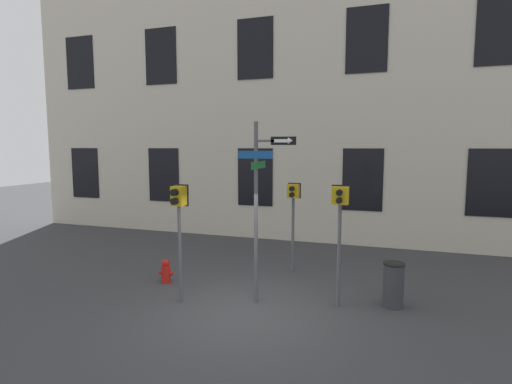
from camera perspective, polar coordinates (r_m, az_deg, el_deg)
The scene contains 8 objects.
ground_plane at distance 8.96m, azimuth -1.66°, elevation -16.84°, with size 60.00×60.00×0.00m, color #38383A.
building_facade at distance 15.52m, azimuth 7.74°, elevation 19.91°, with size 24.00×0.63×14.34m.
street_sign_pole at distance 8.87m, azimuth 0.48°, elevation -0.87°, with size 1.30×0.96×4.10m.
pedestrian_signal_left at distance 9.12m, azimuth -10.98°, elevation -2.70°, with size 0.34×0.40×2.70m.
pedestrian_signal_right at distance 8.89m, azimuth 11.90°, elevation -2.71°, with size 0.41×0.40×2.71m.
pedestrian_signal_across at distance 11.24m, azimuth 5.33°, elevation -1.55°, with size 0.37×0.40×2.53m.
fire_hydrant at distance 10.90m, azimuth -12.75°, elevation -11.00°, with size 0.40×0.24×0.63m.
trash_bin at distance 9.57m, azimuth 19.04°, elevation -12.42°, with size 0.47×0.47×1.00m.
Camera 1 is at (2.80, -7.74, 3.54)m, focal length 28.00 mm.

